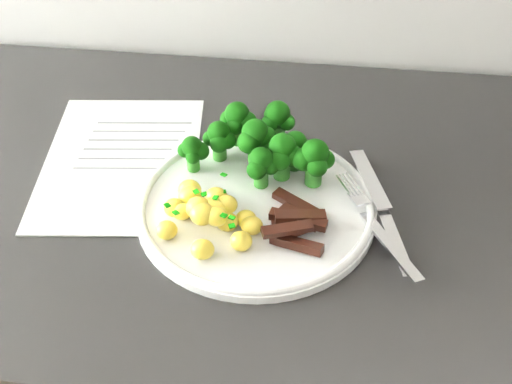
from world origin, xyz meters
TOP-DOWN VIEW (x-y plane):
  - recipe_paper at (-0.18, 1.70)m, footprint 0.23×0.30m
  - plate at (0.01, 1.62)m, footprint 0.29×0.29m
  - broccoli at (0.01, 1.69)m, footprint 0.20×0.12m
  - potatoes at (-0.04, 1.58)m, footprint 0.12×0.12m
  - beef_strips at (0.06, 1.59)m, footprint 0.07×0.11m
  - fork at (0.15, 1.59)m, footprint 0.10×0.17m
  - knife at (0.16, 1.61)m, footprint 0.08×0.21m

SIDE VIEW (x-z plane):
  - recipe_paper at x=-0.18m, z-range 0.93..0.93m
  - plate at x=0.01m, z-range 0.93..0.95m
  - knife at x=0.16m, z-range 0.93..0.95m
  - fork at x=0.15m, z-range 0.94..0.96m
  - beef_strips at x=0.06m, z-range 0.94..0.96m
  - potatoes at x=-0.04m, z-range 0.94..0.98m
  - broccoli at x=0.01m, z-range 0.94..1.02m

